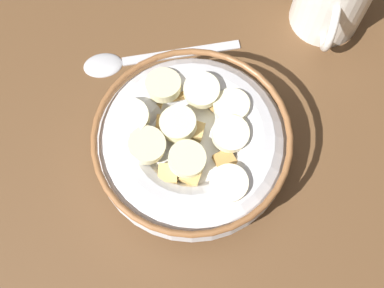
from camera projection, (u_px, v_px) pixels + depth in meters
ground_plane at (192, 158)px, 48.12cm from camera, size 113.75×113.75×2.00cm
cereal_bowl at (192, 144)px, 44.46cm from camera, size 18.06×18.06×6.25cm
spoon at (128, 60)px, 50.62cm from camera, size 7.98×16.40×0.80cm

